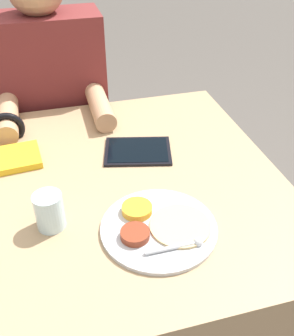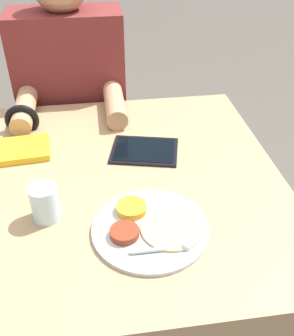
{
  "view_description": "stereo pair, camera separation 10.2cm",
  "coord_description": "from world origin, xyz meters",
  "px_view_note": "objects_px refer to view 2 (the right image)",
  "views": [
    {
      "loc": [
        -0.08,
        -0.85,
        1.37
      ],
      "look_at": [
        0.14,
        -0.05,
        0.76
      ],
      "focal_mm": 42.0,
      "sensor_mm": 36.0,
      "label": 1
    },
    {
      "loc": [
        0.02,
        -0.87,
        1.37
      ],
      "look_at": [
        0.14,
        -0.05,
        0.76
      ],
      "focal_mm": 42.0,
      "sensor_mm": 36.0,
      "label": 2
    }
  ],
  "objects_px": {
    "red_notebook": "(17,151)",
    "tablet_device": "(145,150)",
    "drinking_glass": "(45,203)",
    "thali_tray": "(149,227)",
    "person_diner": "(76,123)"
  },
  "relations": [
    {
      "from": "red_notebook",
      "to": "drinking_glass",
      "type": "height_order",
      "value": "drinking_glass"
    },
    {
      "from": "person_diner",
      "to": "drinking_glass",
      "type": "height_order",
      "value": "person_diner"
    },
    {
      "from": "thali_tray",
      "to": "tablet_device",
      "type": "distance_m",
      "value": 0.33
    },
    {
      "from": "red_notebook",
      "to": "person_diner",
      "type": "distance_m",
      "value": 0.48
    },
    {
      "from": "red_notebook",
      "to": "person_diner",
      "type": "bearing_deg",
      "value": 69.69
    },
    {
      "from": "tablet_device",
      "to": "drinking_glass",
      "type": "height_order",
      "value": "drinking_glass"
    },
    {
      "from": "red_notebook",
      "to": "drinking_glass",
      "type": "relative_size",
      "value": 2.2
    },
    {
      "from": "thali_tray",
      "to": "person_diner",
      "type": "xyz_separation_m",
      "value": [
        -0.19,
        0.81,
        -0.16
      ]
    },
    {
      "from": "thali_tray",
      "to": "red_notebook",
      "type": "bearing_deg",
      "value": 132.57
    },
    {
      "from": "red_notebook",
      "to": "person_diner",
      "type": "height_order",
      "value": "person_diner"
    },
    {
      "from": "tablet_device",
      "to": "person_diner",
      "type": "bearing_deg",
      "value": 115.26
    },
    {
      "from": "red_notebook",
      "to": "tablet_device",
      "type": "height_order",
      "value": "red_notebook"
    },
    {
      "from": "thali_tray",
      "to": "person_diner",
      "type": "distance_m",
      "value": 0.84
    },
    {
      "from": "drinking_glass",
      "to": "red_notebook",
      "type": "bearing_deg",
      "value": 109.69
    },
    {
      "from": "tablet_device",
      "to": "drinking_glass",
      "type": "relative_size",
      "value": 2.49
    }
  ]
}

